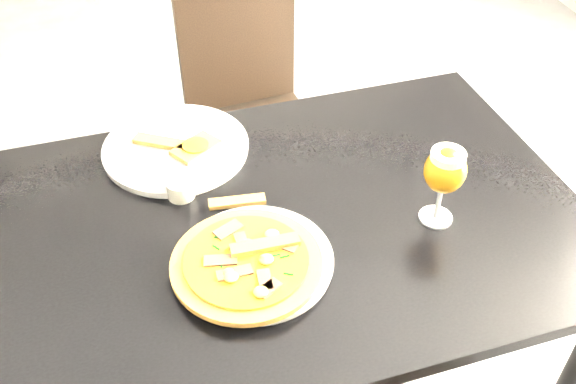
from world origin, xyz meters
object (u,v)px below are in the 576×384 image
object	(u,v)px
dining_table	(286,248)
beer_glass	(445,171)
chair_far	(251,117)
pizza	(247,262)

from	to	relation	value
dining_table	beer_glass	bearing A→B (deg)	-17.86
chair_far	pizza	xyz separation A→B (m)	(-0.20, -0.89, 0.31)
dining_table	beer_glass	distance (m)	0.37
chair_far	pizza	size ratio (longest dim) A/B	3.04
pizza	beer_glass	size ratio (longest dim) A/B	1.63
pizza	chair_far	bearing A→B (deg)	77.45
beer_glass	dining_table	bearing A→B (deg)	164.15
chair_far	beer_glass	xyz separation A→B (m)	(0.20, -0.85, 0.41)
dining_table	pizza	distance (m)	0.20
dining_table	pizza	size ratio (longest dim) A/B	4.42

